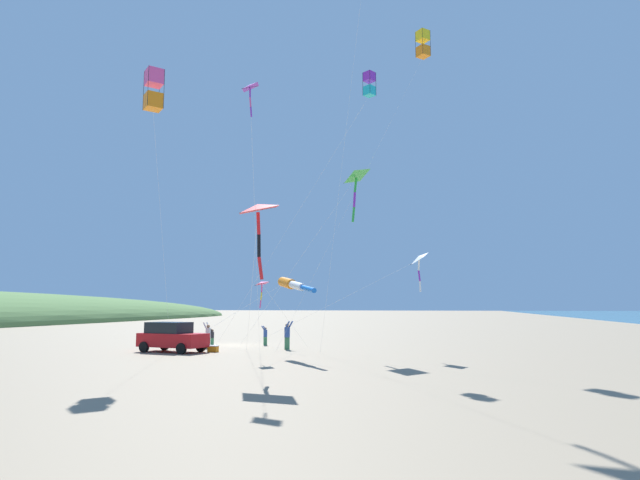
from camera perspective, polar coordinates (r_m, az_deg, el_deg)
ground_plane at (r=40.89m, az=-9.39°, el=-10.91°), size 600.00×600.00×0.00m
parked_car at (r=35.52m, az=-15.41°, el=-9.82°), size 4.59×2.77×1.85m
cooler_box at (r=34.96m, az=-11.24°, el=-11.21°), size 0.62×0.42×0.42m
person_adult_flyer at (r=38.12m, az=-11.76°, el=-9.71°), size 0.60×0.51×1.75m
person_child_green_jacket at (r=40.66m, az=-11.33°, el=-9.90°), size 0.46×0.45×1.29m
person_child_grey_jacket at (r=40.39m, az=-5.81°, el=-9.91°), size 0.50×0.51×1.43m
person_bystander_far at (r=36.26m, az=-3.48°, el=-9.88°), size 0.66×0.59×1.88m
kite_box_magenta_far_left at (r=30.45m, az=-17.17°, el=14.93°), size 3.16×7.93×15.15m
kite_delta_small_distant at (r=33.39m, az=3.75°, el=6.70°), size 10.55×6.80×11.29m
kite_box_yellow_midlevel at (r=31.89m, az=5.19°, el=16.03°), size 12.89×8.16×16.04m
kite_windsock_black_fish_shape at (r=30.52m, az=-2.95°, el=-4.72°), size 10.29×4.45×4.58m
kite_delta_rainbow_low_near at (r=25.91m, az=-7.43°, el=15.48°), size 4.30×12.73×13.06m
kite_box_long_streamer_left at (r=38.03m, az=10.81°, el=19.67°), size 10.06×1.45×20.75m
kite_delta_white_trailing at (r=28.90m, az=-6.15°, el=-4.66°), size 0.81×10.87×4.22m
kite_delta_checkered_midright at (r=30.87m, az=10.30°, el=-2.03°), size 13.30×8.35×5.88m
kite_delta_blue_topmost at (r=22.99m, az=-6.62°, el=3.15°), size 6.40×13.48×7.31m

